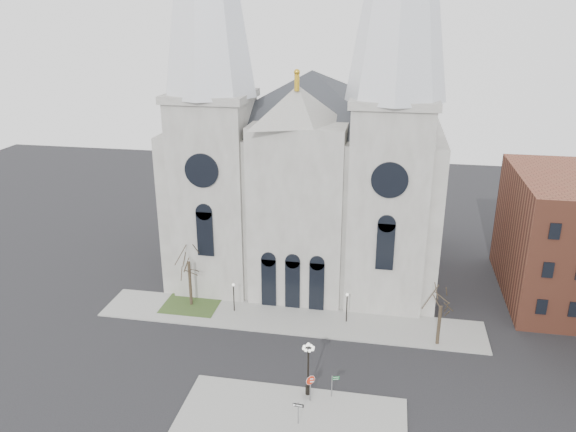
% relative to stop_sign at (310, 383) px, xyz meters
% --- Properties ---
extents(ground, '(160.00, 160.00, 0.00)m').
position_rel_stop_sign_xyz_m(ground, '(-4.15, 1.63, -1.89)').
color(ground, black).
rests_on(ground, ground).
extents(sidewalk_near, '(18.00, 10.00, 0.14)m').
position_rel_stop_sign_xyz_m(sidewalk_near, '(-1.15, -3.37, -1.82)').
color(sidewalk_near, gray).
rests_on(sidewalk_near, ground).
extents(sidewalk_far, '(40.00, 6.00, 0.14)m').
position_rel_stop_sign_xyz_m(sidewalk_far, '(-4.15, 12.63, -1.82)').
color(sidewalk_far, gray).
rests_on(sidewalk_far, ground).
extents(grass_patch, '(6.00, 5.00, 0.18)m').
position_rel_stop_sign_xyz_m(grass_patch, '(-15.15, 13.63, -1.80)').
color(grass_patch, '#2D451D').
rests_on(grass_patch, ground).
extents(cathedral, '(33.00, 26.66, 54.00)m').
position_rel_stop_sign_xyz_m(cathedral, '(-4.15, 24.49, 16.59)').
color(cathedral, gray).
rests_on(cathedral, ground).
extents(bg_building_brick, '(14.00, 18.00, 14.00)m').
position_rel_stop_sign_xyz_m(bg_building_brick, '(25.85, 23.63, 5.11)').
color(bg_building_brick, brown).
rests_on(bg_building_brick, ground).
extents(tree_left, '(3.20, 3.20, 7.50)m').
position_rel_stop_sign_xyz_m(tree_left, '(-15.15, 13.63, 3.69)').
color(tree_left, '#2D2319').
rests_on(tree_left, ground).
extents(tree_right, '(3.20, 3.20, 6.00)m').
position_rel_stop_sign_xyz_m(tree_right, '(10.85, 10.63, 2.58)').
color(tree_right, '#2D2319').
rests_on(tree_right, ground).
extents(ped_lamp_left, '(0.32, 0.32, 3.26)m').
position_rel_stop_sign_xyz_m(ped_lamp_left, '(-10.15, 13.13, 0.44)').
color(ped_lamp_left, black).
rests_on(ped_lamp_left, sidewalk_far).
extents(ped_lamp_right, '(0.32, 0.32, 3.26)m').
position_rel_stop_sign_xyz_m(ped_lamp_right, '(1.85, 13.13, 0.44)').
color(ped_lamp_right, black).
rests_on(ped_lamp_right, sidewalk_far).
extents(stop_sign, '(0.85, 0.30, 2.45)m').
position_rel_stop_sign_xyz_m(stop_sign, '(0.00, 0.00, 0.00)').
color(stop_sign, slate).
rests_on(stop_sign, sidewalk_near).
extents(globe_lamp, '(1.40, 1.40, 4.97)m').
position_rel_stop_sign_xyz_m(globe_lamp, '(-0.31, 0.80, 1.37)').
color(globe_lamp, black).
rests_on(globe_lamp, sidewalk_near).
extents(one_way_sign, '(0.87, 0.09, 1.97)m').
position_rel_stop_sign_xyz_m(one_way_sign, '(-0.51, -2.89, -0.40)').
color(one_way_sign, slate).
rests_on(one_way_sign, sidewalk_near).
extents(street_name_sign, '(0.63, 0.25, 2.05)m').
position_rel_stop_sign_xyz_m(street_name_sign, '(1.76, 0.85, -0.53)').
color(street_name_sign, slate).
rests_on(street_name_sign, sidewalk_near).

